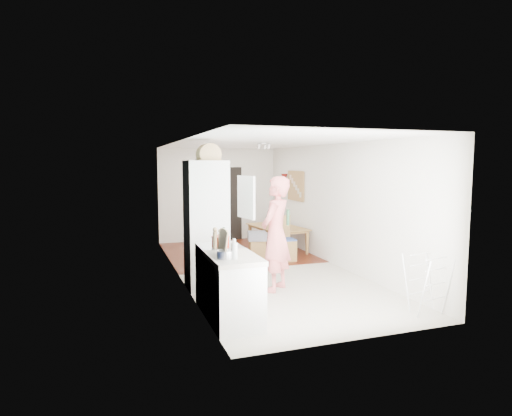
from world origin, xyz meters
TOP-DOWN VIEW (x-y plane):
  - room_shell at (0.00, 0.00)m, footprint 3.20×7.00m
  - floor at (0.00, 0.00)m, footprint 3.20×7.00m
  - wood_floor_overlay at (0.00, 1.85)m, footprint 3.20×3.30m
  - sage_wall_panel at (-1.59, -2.00)m, footprint 0.02×3.00m
  - tile_splashback at (-1.59, -2.55)m, footprint 0.02×1.90m
  - doorway_recess at (0.20, 3.48)m, footprint 0.90×0.04m
  - base_cabinet at (-1.30, -2.55)m, footprint 0.60×0.90m
  - worktop at (-1.30, -2.55)m, footprint 0.62×0.92m
  - range_cooker at (-1.30, -1.80)m, footprint 0.60×0.60m
  - cooker_top at (-1.30, -1.80)m, footprint 0.60×0.60m
  - fridge_housing at (-1.27, -0.78)m, footprint 0.66×0.66m
  - fridge_door at (-0.66, -1.08)m, footprint 0.14×0.56m
  - fridge_interior at (-0.96, -0.78)m, footprint 0.02×0.52m
  - pinboard at (1.58, 1.90)m, footprint 0.03×0.90m
  - pinboard_frame at (1.57, 1.90)m, footprint 0.00×0.94m
  - wall_sconce at (1.54, 2.55)m, footprint 0.18×0.18m
  - person at (-0.21, -1.29)m, footprint 0.95×0.95m
  - dining_table at (1.05, 1.73)m, footprint 0.94×1.50m
  - dining_chair at (0.75, 0.63)m, footprint 0.41×0.41m
  - stool at (0.23, 0.93)m, footprint 0.39×0.39m
  - grey_drape at (0.23, 0.92)m, footprint 0.47×0.47m
  - drying_rack at (1.38, -3.02)m, footprint 0.50×0.47m
  - bread_bin at (-1.21, -0.76)m, footprint 0.42×0.40m
  - red_casserole at (-1.31, -1.92)m, footprint 0.30×0.30m
  - steel_pan at (-1.44, -2.68)m, footprint 0.23×0.23m
  - held_bottle at (-0.08, -1.47)m, footprint 0.06×0.06m
  - bottle_a at (-1.36, -2.30)m, footprint 0.07×0.07m
  - bottle_b at (-1.40, -2.35)m, footprint 0.07×0.07m
  - bottle_c at (-1.34, -2.73)m, footprint 0.10×0.10m
  - pepper_mill_front at (-1.35, -2.06)m, footprint 0.07×0.07m
  - pepper_mill_back at (-1.41, -2.02)m, footprint 0.08×0.08m
  - chopping_boards at (-1.44, -2.55)m, footprint 0.10×0.26m

SIDE VIEW (x-z plane):
  - floor at x=0.00m, z-range -0.01..0.01m
  - wood_floor_overlay at x=0.00m, z-range 0.00..0.01m
  - stool at x=0.23m, z-range 0.00..0.44m
  - dining_table at x=1.05m, z-range 0.00..0.50m
  - drying_rack at x=1.38m, z-range 0.00..0.84m
  - base_cabinet at x=-1.30m, z-range 0.00..0.86m
  - range_cooker at x=-1.30m, z-range 0.00..0.88m
  - dining_chair at x=0.75m, z-range 0.00..0.97m
  - grey_drape at x=0.23m, z-range 0.44..0.62m
  - worktop at x=-1.30m, z-range 0.86..0.92m
  - cooker_top at x=-1.30m, z-range 0.88..0.92m
  - steel_pan at x=-1.44m, z-range 0.92..1.03m
  - red_casserole at x=-1.31m, z-range 0.92..1.07m
  - doorway_recess at x=0.20m, z-range 0.00..2.00m
  - bottle_c at x=-1.34m, z-range 0.92..1.12m
  - pepper_mill_front at x=-1.35m, z-range 0.92..1.14m
  - pepper_mill_back at x=-1.41m, z-range 0.92..1.15m
  - bottle_b at x=-1.40m, z-range 0.92..1.19m
  - bottle_a at x=-1.36m, z-range 0.92..1.19m
  - fridge_housing at x=-1.27m, z-range 0.00..2.15m
  - chopping_boards at x=-1.44m, z-range 0.92..1.27m
  - person at x=-0.21m, z-range 0.00..2.23m
  - tile_splashback at x=-1.59m, z-range 0.90..1.40m
  - held_bottle at x=-0.08m, z-range 1.11..1.37m
  - room_shell at x=0.00m, z-range 0.00..2.50m
  - fridge_door at x=-0.66m, z-range 1.20..1.90m
  - fridge_interior at x=-0.96m, z-range 1.22..1.88m
  - pinboard at x=1.58m, z-range 1.20..1.90m
  - pinboard_frame at x=1.57m, z-range 1.18..1.92m
  - wall_sconce at x=1.54m, z-range 1.67..1.83m
  - sage_wall_panel at x=-1.59m, z-range 1.20..2.50m
  - bread_bin at x=-1.21m, z-range 2.15..2.35m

